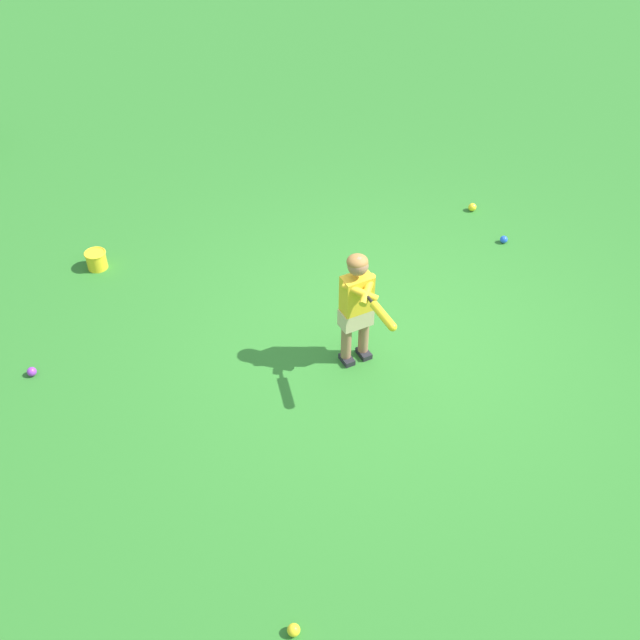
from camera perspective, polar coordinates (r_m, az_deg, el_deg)
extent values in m
plane|color=#2D7528|center=(6.71, 5.18, -1.00)|extent=(40.00, 40.00, 0.00)
cube|color=#232328|center=(6.46, 3.41, -2.58)|extent=(0.17, 0.14, 0.05)
cylinder|color=#996B4C|center=(6.35, 3.38, -1.26)|extent=(0.09, 0.09, 0.34)
cube|color=#232328|center=(6.40, 2.09, -3.07)|extent=(0.17, 0.14, 0.05)
cylinder|color=#996B4C|center=(6.28, 2.04, -1.74)|extent=(0.09, 0.09, 0.34)
cube|color=#C6B284|center=(6.15, 2.79, 0.23)|extent=(0.24, 0.31, 0.16)
cube|color=yellow|center=(5.99, 2.86, 2.05)|extent=(0.23, 0.29, 0.34)
sphere|color=#996B4C|center=(5.82, 2.95, 4.24)|extent=(0.17, 0.17, 0.17)
ellipsoid|color=olive|center=(5.81, 2.91, 4.52)|extent=(0.23, 0.23, 0.11)
sphere|color=yellow|center=(5.84, 3.57, 1.97)|extent=(0.04, 0.04, 0.04)
cylinder|color=black|center=(5.77, 3.92, 1.54)|extent=(0.14, 0.06, 0.05)
cylinder|color=yellow|center=(5.58, 4.90, 0.35)|extent=(0.35, 0.16, 0.11)
sphere|color=yellow|center=(5.45, 5.63, -0.53)|extent=(0.07, 0.07, 0.07)
cylinder|color=yellow|center=(5.87, 3.69, 2.35)|extent=(0.31, 0.17, 0.14)
cylinder|color=yellow|center=(5.84, 3.11, 2.16)|extent=(0.18, 0.31, 0.14)
sphere|color=blue|center=(8.02, 14.03, 6.07)|extent=(0.08, 0.08, 0.08)
sphere|color=yellow|center=(8.48, 11.70, 8.54)|extent=(0.09, 0.09, 0.09)
sphere|color=purple|center=(6.73, -21.40, -3.74)|extent=(0.08, 0.08, 0.08)
sphere|color=yellow|center=(4.93, -2.05, -22.84)|extent=(0.08, 0.08, 0.08)
cylinder|color=yellow|center=(7.73, -16.90, 4.44)|extent=(0.20, 0.20, 0.18)
torus|color=yellow|center=(7.68, -17.03, 4.98)|extent=(0.22, 0.22, 0.02)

